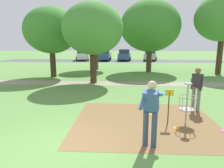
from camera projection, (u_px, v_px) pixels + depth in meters
ground_plane at (56, 151)px, 4.95m from camera, size 160.00×160.00×0.00m
dirt_tee_pad at (145, 121)px, 6.83m from camera, size 4.74×4.12×0.01m
disc_golf_basket at (185, 102)px, 6.43m from camera, size 0.98×0.58×1.39m
player_foreground_watching at (197, 87)px, 7.82m from camera, size 0.45×0.46×1.71m
player_throwing at (151, 110)px, 5.00m from camera, size 0.80×0.95×1.71m
frisbee_by_tee at (177, 128)px, 6.25m from camera, size 0.21×0.21×0.02m
frisbee_mid_grass at (150, 115)px, 7.48m from camera, size 0.21×0.21×0.02m
tree_near_left at (223, 18)px, 16.69m from camera, size 4.64×4.64×6.77m
tree_near_right at (93, 29)px, 13.09m from camera, size 4.01×4.01×5.31m
tree_mid_left at (96, 32)px, 20.32m from camera, size 3.86×3.86×5.50m
tree_mid_center at (150, 26)px, 18.64m from camera, size 5.56×5.56×6.63m
tree_mid_right at (51, 31)px, 15.69m from camera, size 4.22×4.22×5.47m
parking_lot_strip at (113, 61)px, 32.45m from camera, size 36.00×6.00×0.01m
parked_car_leftmost at (82, 55)px, 33.07m from camera, size 2.77×4.51×1.84m
parked_car_center_left at (105, 55)px, 32.58m from camera, size 2.04×4.23×1.84m
parked_car_center_right at (125, 55)px, 32.58m from camera, size 2.23×4.33×1.84m
parked_car_rightmost at (151, 55)px, 32.71m from camera, size 2.61×4.48×1.84m
gravel_path at (99, 83)px, 13.64m from camera, size 40.00×1.50×0.00m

